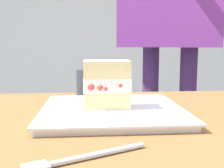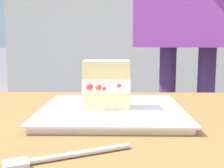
{
  "view_description": "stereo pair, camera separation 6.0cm",
  "coord_description": "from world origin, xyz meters",
  "views": [
    {
      "loc": [
        0.21,
        0.47,
        0.86
      ],
      "look_at": [
        0.17,
        -0.12,
        0.78
      ],
      "focal_mm": 45.85,
      "sensor_mm": 36.0,
      "label": 1
    },
    {
      "loc": [
        0.16,
        0.47,
        0.86
      ],
      "look_at": [
        0.17,
        -0.12,
        0.78
      ],
      "focal_mm": 45.85,
      "sensor_mm": 36.0,
      "label": 2
    }
  ],
  "objects": [
    {
      "name": "coffee_cup",
      "position": [
        0.22,
        -0.35,
        0.76
      ],
      "size": [
        0.07,
        0.07,
        0.08
      ],
      "color": "#333842",
      "rests_on": "patio_table"
    },
    {
      "name": "dessert_plate",
      "position": [
        0.17,
        -0.12,
        0.72
      ],
      "size": [
        0.29,
        0.29,
        0.02
      ],
      "color": "white",
      "rests_on": "patio_table"
    },
    {
      "name": "dessert_fork",
      "position": [
        0.23,
        0.12,
        0.72
      ],
      "size": [
        0.16,
        0.09,
        0.01
      ],
      "color": "silver",
      "rests_on": "patio_table"
    },
    {
      "name": "cake_slice",
      "position": [
        0.18,
        -0.12,
        0.78
      ],
      "size": [
        0.1,
        0.06,
        0.1
      ],
      "color": "#EAD18C",
      "rests_on": "dessert_plate"
    },
    {
      "name": "patio_building",
      "position": [
        -0.8,
        -4.15,
        1.33
      ],
      "size": [
        4.36,
        2.99,
        2.66
      ],
      "color": "silver",
      "rests_on": "ground"
    }
  ]
}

